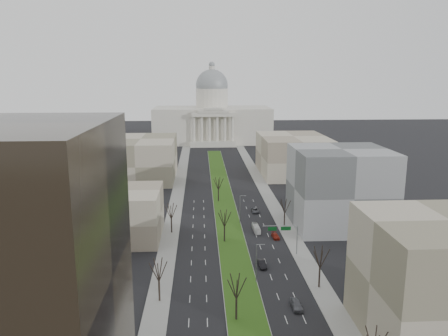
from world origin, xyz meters
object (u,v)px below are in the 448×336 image
object	(u,v)px
car_black	(262,264)
box_van	(256,228)
car_grey_far	(255,210)
car_red	(275,236)
car_grey_near	(296,305)

from	to	relation	value
car_black	box_van	distance (m)	24.71
car_black	car_grey_far	distance (m)	43.40
car_red	car_grey_far	bearing A→B (deg)	92.44
car_grey_near	car_black	world-z (taller)	car_grey_near
car_red	car_grey_far	world-z (taller)	car_grey_far
car_grey_near	car_grey_far	size ratio (longest dim) A/B	0.99
car_grey_near	car_black	xyz separation A→B (m)	(-4.13, 19.56, -0.04)
car_red	box_van	world-z (taller)	box_van
car_grey_near	car_red	bearing A→B (deg)	84.38
car_grey_near	car_grey_far	bearing A→B (deg)	88.31
car_red	car_grey_near	bearing A→B (deg)	-97.68
car_red	car_grey_far	distance (m)	24.51
car_grey_near	car_grey_far	xyz separation A→B (m)	(-0.38, 62.80, -0.15)
car_grey_near	box_van	size ratio (longest dim) A/B	0.69
car_grey_far	box_van	size ratio (longest dim) A/B	0.69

